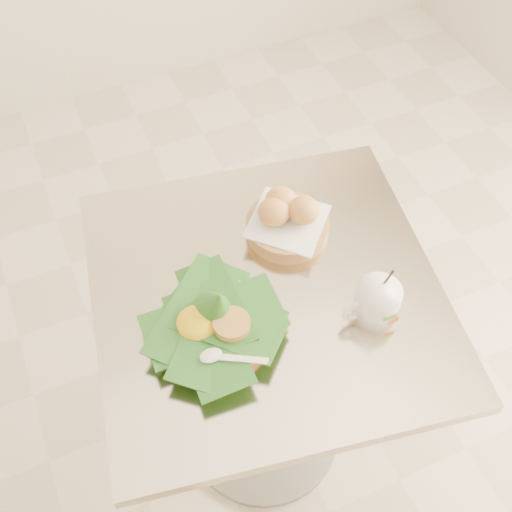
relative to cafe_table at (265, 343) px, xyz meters
name	(u,v)px	position (x,y,z in m)	size (l,w,h in m)	color
floor	(223,470)	(-0.15, -0.06, -0.53)	(3.60, 3.60, 0.00)	beige
cafe_table	(265,343)	(0.00, 0.00, 0.00)	(0.81, 0.81, 0.75)	gray
rice_basket	(214,321)	(-0.13, -0.05, 0.26)	(0.27, 0.27, 0.13)	tan
bread_basket	(287,219)	(0.10, 0.12, 0.26)	(0.21, 0.21, 0.09)	tan
coffee_mug	(376,301)	(0.17, -0.14, 0.26)	(0.12, 0.09, 0.15)	white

